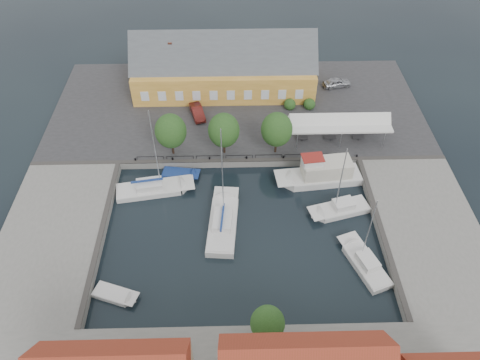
% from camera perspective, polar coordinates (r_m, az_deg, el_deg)
% --- Properties ---
extents(ground, '(140.00, 140.00, 0.00)m').
position_cam_1_polar(ground, '(56.67, 0.14, -5.32)').
color(ground, black).
rests_on(ground, ground).
extents(north_quay, '(56.00, 26.00, 1.00)m').
position_cam_1_polar(north_quay, '(73.44, -0.32, 8.70)').
color(north_quay, '#2D2D30').
rests_on(north_quay, ground).
extents(west_quay, '(12.00, 24.00, 1.00)m').
position_cam_1_polar(west_quay, '(58.86, -21.89, -6.48)').
color(west_quay, slate).
rests_on(west_quay, ground).
extents(east_quay, '(12.00, 24.00, 1.00)m').
position_cam_1_polar(east_quay, '(59.61, 21.96, -5.70)').
color(east_quay, slate).
rests_on(east_quay, ground).
extents(quay_edge_fittings, '(56.00, 24.72, 0.40)m').
position_cam_1_polar(quay_edge_fittings, '(59.11, 0.05, -1.15)').
color(quay_edge_fittings, '#383533').
rests_on(quay_edge_fittings, north_quay).
extents(warehouse, '(28.56, 14.00, 9.55)m').
position_cam_1_polar(warehouse, '(75.80, -2.43, 13.44)').
color(warehouse, gold).
rests_on(warehouse, north_quay).
extents(tent_canopy, '(14.00, 4.00, 2.83)m').
position_cam_1_polar(tent_canopy, '(66.42, 12.07, 6.67)').
color(tent_canopy, silver).
rests_on(tent_canopy, north_quay).
extents(quay_trees, '(18.20, 4.20, 6.30)m').
position_cam_1_polar(quay_trees, '(62.00, -1.99, 6.08)').
color(quay_trees, black).
rests_on(quay_trees, north_quay).
extents(car_silver, '(4.81, 2.72, 1.54)m').
position_cam_1_polar(car_silver, '(78.80, 11.73, 11.56)').
color(car_silver, '#A7A8AF').
rests_on(car_silver, north_quay).
extents(car_red, '(2.78, 4.83, 1.51)m').
position_cam_1_polar(car_red, '(70.87, -5.22, 8.27)').
color(car_red, '#591814').
rests_on(car_red, north_quay).
extents(center_sailboat, '(4.02, 10.87, 14.35)m').
position_cam_1_polar(center_sailboat, '(56.26, -2.07, -5.28)').
color(center_sailboat, silver).
rests_on(center_sailboat, ground).
extents(trawler, '(11.66, 4.54, 5.00)m').
position_cam_1_polar(trawler, '(62.05, 9.92, 0.66)').
color(trawler, silver).
rests_on(trawler, ground).
extents(east_boat_a, '(7.92, 4.42, 10.89)m').
position_cam_1_polar(east_boat_a, '(59.09, 12.10, -3.58)').
color(east_boat_a, silver).
rests_on(east_boat_a, ground).
extents(east_boat_c, '(5.03, 8.24, 10.27)m').
position_cam_1_polar(east_boat_c, '(54.48, 14.93, -9.84)').
color(east_boat_c, silver).
rests_on(east_boat_c, ground).
extents(west_boat_a, '(10.34, 4.41, 13.10)m').
position_cam_1_polar(west_boat_a, '(61.25, -10.51, -1.13)').
color(west_boat_a, silver).
rests_on(west_boat_a, ground).
extents(launch_sw, '(5.16, 3.34, 0.98)m').
position_cam_1_polar(launch_sw, '(52.33, -14.98, -13.44)').
color(launch_sw, silver).
rests_on(launch_sw, ground).
extents(launch_nw, '(5.21, 2.68, 0.88)m').
position_cam_1_polar(launch_nw, '(62.96, -7.30, 0.64)').
color(launch_nw, navy).
rests_on(launch_nw, ground).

